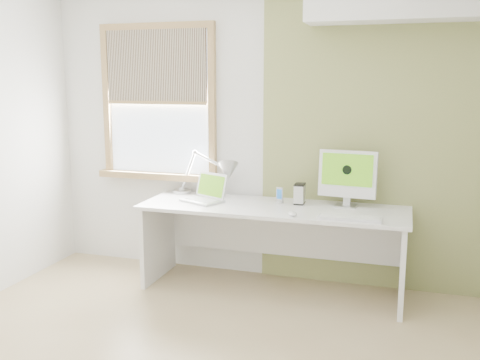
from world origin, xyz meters
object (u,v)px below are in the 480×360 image
at_px(desk, 274,227).
at_px(external_drive, 300,194).
at_px(imac, 348,175).
at_px(desk_lamp, 219,174).
at_px(laptop, 206,194).

distance_m(desk, external_drive, 0.35).
bearing_deg(desk, imac, 12.49).
height_order(desk_lamp, external_drive, desk_lamp).
bearing_deg(desk_lamp, laptop, -108.67).
bearing_deg(desk_lamp, external_drive, -3.51).
bearing_deg(desk, external_drive, 27.57).
xyz_separation_m(desk, laptop, (-0.60, -0.03, 0.25)).
bearing_deg(external_drive, desk_lamp, 176.49).
height_order(laptop, external_drive, laptop).
relative_size(desk_lamp, laptop, 1.69).
distance_m(laptop, imac, 1.21).
height_order(desk_lamp, imac, imac).
xyz_separation_m(laptop, external_drive, (0.79, 0.13, 0.03)).
distance_m(laptop, external_drive, 0.80).
bearing_deg(external_drive, imac, 4.18).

